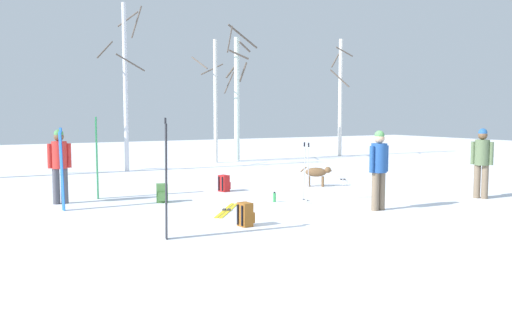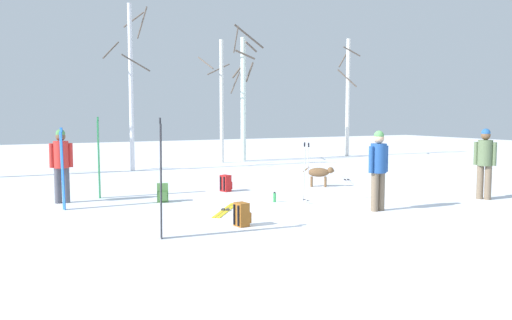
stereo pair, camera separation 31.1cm
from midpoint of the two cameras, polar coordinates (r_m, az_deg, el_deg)
The scene contains 19 objects.
ground_plane at distance 11.01m, azimuth 8.32°, elevation -5.91°, with size 60.00×60.00×0.00m, color white.
person_0 at distance 14.01m, azimuth 22.48°, elevation 0.15°, with size 0.34×0.47×1.72m.
person_1 at distance 13.03m, azimuth -20.96°, elevation -0.14°, with size 0.52×0.34×1.72m.
person_2 at distance 11.60m, azimuth 12.29°, elevation -0.52°, with size 0.52×0.34×1.72m.
dog at distance 15.20m, azimuth 6.02°, elevation -1.39°, with size 0.77×0.54×0.57m.
ski_pair_planted_0 at distance 13.48m, azimuth -17.32°, elevation 0.18°, with size 0.09×0.16×2.00m.
ski_pair_planted_1 at distance 8.82m, azimuth -10.61°, elevation -2.10°, with size 0.06×0.25×2.01m.
ski_pair_planted_2 at distance 12.13m, azimuth -20.80°, elevation -0.96°, with size 0.06×0.22×1.78m.
ski_pair_lying_0 at distance 11.45m, azimuth -3.92°, elevation -5.39°, with size 1.20×1.48×0.05m.
ski_pair_lying_1 at distance 16.78m, azimuth 8.76°, elevation -2.11°, with size 1.14×1.74×0.05m.
ski_poles_0 at distance 12.36m, azimuth 4.70°, elevation -1.15°, with size 0.07×0.27×1.41m.
backpack_0 at distance 14.20m, azimuth -4.07°, elevation -2.53°, with size 0.33×0.31×0.44m.
backpack_1 at distance 9.85m, azimuth -2.05°, elevation -5.89°, with size 0.31×0.28×0.44m.
backpack_2 at distance 12.66m, azimuth -10.73°, elevation -3.53°, with size 0.31×0.33×0.44m.
water_bottle_0 at distance 12.51m, azimuth 1.28°, elevation -4.02°, with size 0.07×0.07×0.24m.
birch_tree_1 at distance 19.62m, azimuth -14.29°, elevation 7.96°, with size 1.60×1.61×5.95m.
birch_tree_2 at distance 22.42m, azimuth -4.74°, elevation 6.74°, with size 1.57×1.50×5.62m.
birch_tree_3 at distance 23.24m, azimuth -2.41°, elevation 7.00°, with size 1.35×1.18×5.77m.
birch_tree_4 at distance 26.11m, azimuth 8.69°, elevation 6.80°, with size 0.98×1.10×5.62m.
Camera 1 is at (-6.70, -8.51, 2.08)m, focal length 37.30 mm.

